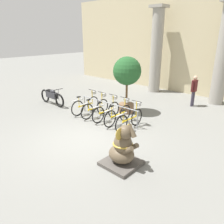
# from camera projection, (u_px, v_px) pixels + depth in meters

# --- Properties ---
(ground_plane) EXTENTS (60.00, 60.00, 0.00)m
(ground_plane) POSITION_uv_depth(u_px,v_px,m) (86.00, 139.00, 7.89)
(ground_plane) COLOR slate
(building_facade) EXTENTS (20.00, 0.20, 6.00)m
(building_facade) POSITION_uv_depth(u_px,v_px,m) (195.00, 44.00, 12.83)
(building_facade) COLOR #C6B78E
(building_facade) RESTS_ON ground_plane
(column_left) EXTENTS (0.89, 0.89, 5.16)m
(column_left) POSITION_uv_depth(u_px,v_px,m) (156.00, 50.00, 13.51)
(column_left) COLOR gray
(column_left) RESTS_ON ground_plane
(column_right) EXTENTS (0.89, 0.89, 5.16)m
(column_right) POSITION_uv_depth(u_px,v_px,m) (223.00, 54.00, 11.02)
(column_right) COLOR gray
(column_right) RESTS_ON ground_plane
(bike_rack) EXTENTS (3.27, 0.05, 0.77)m
(bike_rack) POSITION_uv_depth(u_px,v_px,m) (108.00, 106.00, 9.51)
(bike_rack) COLOR gray
(bike_rack) RESTS_ON ground_plane
(bicycle_0) EXTENTS (0.48, 1.69, 1.06)m
(bicycle_0) POSITION_uv_depth(u_px,v_px,m) (86.00, 104.00, 10.33)
(bicycle_0) COLOR black
(bicycle_0) RESTS_ON ground_plane
(bicycle_1) EXTENTS (0.48, 1.69, 1.06)m
(bicycle_1) POSITION_uv_depth(u_px,v_px,m) (96.00, 107.00, 9.90)
(bicycle_1) COLOR black
(bicycle_1) RESTS_ON ground_plane
(bicycle_2) EXTENTS (0.48, 1.69, 1.06)m
(bicycle_2) POSITION_uv_depth(u_px,v_px,m) (107.00, 111.00, 9.51)
(bicycle_2) COLOR black
(bicycle_2) RESTS_ON ground_plane
(bicycle_3) EXTENTS (0.48, 1.69, 1.06)m
(bicycle_3) POSITION_uv_depth(u_px,v_px,m) (118.00, 114.00, 9.09)
(bicycle_3) COLOR black
(bicycle_3) RESTS_ON ground_plane
(bicycle_4) EXTENTS (0.48, 1.69, 1.06)m
(bicycle_4) POSITION_uv_depth(u_px,v_px,m) (130.00, 119.00, 8.61)
(bicycle_4) COLOR black
(bicycle_4) RESTS_ON ground_plane
(elephant_statue) EXTENTS (1.00, 1.00, 1.51)m
(elephant_statue) POSITION_uv_depth(u_px,v_px,m) (123.00, 149.00, 6.15)
(elephant_statue) COLOR #4C4742
(elephant_statue) RESTS_ON ground_plane
(motorcycle) EXTENTS (2.08, 0.55, 0.95)m
(motorcycle) POSITION_uv_depth(u_px,v_px,m) (52.00, 96.00, 11.53)
(motorcycle) COLOR black
(motorcycle) RESTS_ON ground_plane
(person_pedestrian) EXTENTS (0.21, 0.47, 1.60)m
(person_pedestrian) POSITION_uv_depth(u_px,v_px,m) (194.00, 88.00, 11.16)
(person_pedestrian) COLOR #383342
(person_pedestrian) RESTS_ON ground_plane
(potted_tree) EXTENTS (1.29, 1.29, 2.63)m
(potted_tree) POSITION_uv_depth(u_px,v_px,m) (127.00, 75.00, 9.97)
(potted_tree) COLOR brown
(potted_tree) RESTS_ON ground_plane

